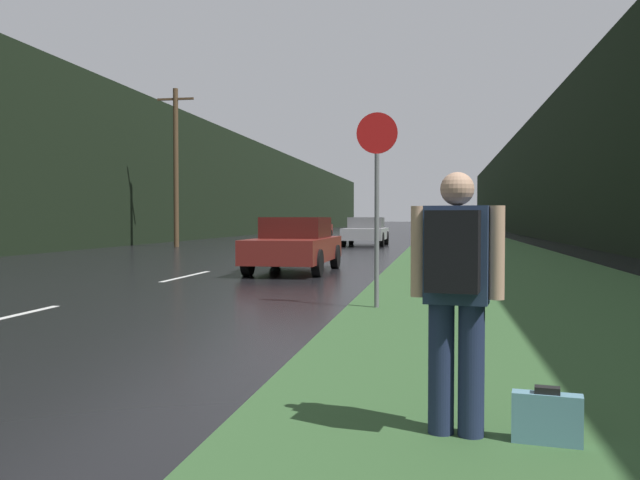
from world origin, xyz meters
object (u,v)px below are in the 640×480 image
Objects in this scene: suitcase at (547,419)px; car_passing_far at (366,231)px; car_oncoming at (314,228)px; stop_sign at (377,192)px; hitchhiker_with_backpack at (456,286)px; car_passing_near at (295,244)px.

car_passing_far is (-4.26, 29.69, 0.56)m from suitcase.
car_oncoming is at bearing 110.98° from suitcase.
hitchhiker_with_backpack is at bearing -80.24° from stop_sign.
car_passing_near reaches higher than suitcase.
car_passing_far is 1.15× the size of car_oncoming.
car_oncoming reaches higher than car_passing_far.
suitcase is 0.09× the size of car_passing_far.
hitchhiker_with_backpack is 0.37× the size of car_passing_near.
suitcase is 30.00m from car_passing_far.
car_oncoming is at bearing -65.24° from car_passing_far.
car_passing_far is at bearing 105.64° from hitchhiker_with_backpack.
car_passing_far is (-0.00, 16.99, 0.03)m from car_passing_near.
car_oncoming is (-8.72, 39.37, 0.56)m from suitcase.
stop_sign is at bearing -77.89° from car_oncoming.
car_passing_near is at bearing 90.00° from car_passing_far.
suitcase is at bearing -77.51° from car_oncoming.
stop_sign is 6.10m from hitchhiker_with_backpack.
car_passing_near is 1.08× the size of car_oncoming.
suitcase is 0.09× the size of car_passing_near.
car_passing_near is (-3.72, 12.66, -0.25)m from hitchhiker_with_backpack.
car_oncoming reaches higher than car_passing_near.
suitcase is 40.32m from car_oncoming.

